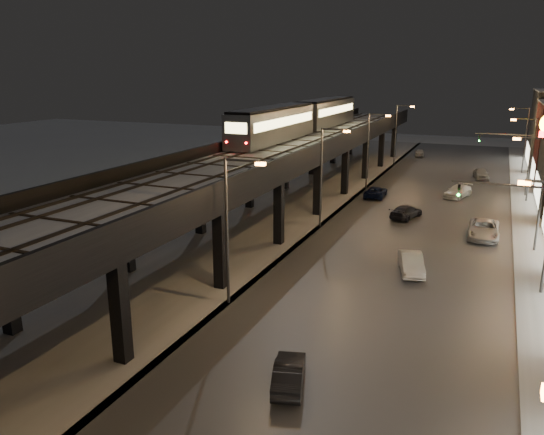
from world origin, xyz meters
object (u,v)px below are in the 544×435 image
(car_near_white, at_px, (289,374))
(car_onc_white, at_px, (458,192))
(car_mid_dark, at_px, (406,212))
(car_onc_silver, at_px, (411,264))
(subway_train, at_px, (304,117))
(car_mid_silver, at_px, (376,192))
(car_onc_dark, at_px, (484,230))
(car_far_white, at_px, (420,153))
(car_onc_red, at_px, (481,174))

(car_near_white, bearing_deg, car_onc_white, -111.83)
(car_mid_dark, xyz_separation_m, car_onc_silver, (2.75, -14.48, 0.07))
(car_near_white, xyz_separation_m, car_onc_silver, (2.87, 16.31, 0.08))
(car_onc_silver, bearing_deg, subway_train, 108.87)
(car_mid_silver, height_order, car_onc_white, car_onc_white)
(car_onc_silver, distance_m, car_onc_white, 25.82)
(car_mid_silver, bearing_deg, car_onc_white, -158.42)
(car_near_white, distance_m, car_onc_dark, 27.97)
(car_mid_silver, xyz_separation_m, car_mid_dark, (4.64, -7.74, 0.02))
(car_near_white, height_order, car_far_white, car_far_white)
(car_near_white, bearing_deg, car_onc_dark, -121.36)
(car_mid_silver, xyz_separation_m, car_onc_silver, (7.38, -22.22, 0.08))
(car_near_white, xyz_separation_m, car_far_white, (-4.26, 71.19, 0.00))
(car_mid_dark, bearing_deg, car_near_white, 106.52)
(car_onc_silver, bearing_deg, car_far_white, 82.14)
(car_onc_dark, distance_m, car_onc_white, 15.43)
(car_near_white, distance_m, car_onc_red, 54.82)
(car_onc_dark, bearing_deg, car_near_white, -105.74)
(car_mid_silver, distance_m, car_onc_white, 9.26)
(car_mid_silver, bearing_deg, car_mid_dark, 119.73)
(subway_train, bearing_deg, car_mid_silver, -18.39)
(subway_train, distance_m, car_mid_dark, 19.84)
(car_onc_dark, bearing_deg, car_far_white, 103.85)
(car_near_white, xyz_separation_m, car_onc_white, (4.02, 42.11, 0.05))
(subway_train, xyz_separation_m, car_onc_dark, (21.66, -14.81, -7.65))
(car_mid_silver, bearing_deg, car_onc_red, -124.50)
(car_far_white, bearing_deg, car_mid_dark, 89.01)
(car_onc_silver, bearing_deg, car_onc_red, 70.08)
(car_mid_silver, bearing_deg, car_onc_silver, 107.19)
(car_mid_dark, xyz_separation_m, car_onc_dark, (7.11, -3.77, 0.11))
(subway_train, relative_size, car_far_white, 10.11)
(car_far_white, relative_size, car_onc_red, 0.88)
(car_onc_white, bearing_deg, car_onc_dark, -60.05)
(car_mid_silver, xyz_separation_m, car_onc_white, (8.53, 3.58, 0.05))
(car_onc_silver, height_order, car_onc_dark, car_onc_dark)
(car_onc_silver, bearing_deg, car_mid_silver, 93.12)
(car_far_white, bearing_deg, subway_train, 63.72)
(subway_train, distance_m, car_onc_red, 25.22)
(car_mid_dark, xyz_separation_m, car_onc_red, (5.85, 23.70, 0.07))
(car_onc_dark, bearing_deg, car_mid_dark, 151.34)
(car_far_white, bearing_deg, car_onc_dark, 97.41)
(car_mid_silver, height_order, car_onc_silver, car_onc_silver)
(car_onc_dark, bearing_deg, car_onc_white, 101.28)
(car_far_white, bearing_deg, car_onc_red, 114.34)
(car_mid_dark, xyz_separation_m, car_far_white, (-4.39, 40.40, -0.01))
(subway_train, height_order, car_mid_dark, subway_train)
(car_onc_silver, relative_size, car_onc_dark, 0.79)
(subway_train, xyz_separation_m, car_mid_silver, (9.91, -3.30, -7.78))
(car_far_white, distance_m, car_onc_white, 30.24)
(car_near_white, height_order, car_onc_red, car_onc_red)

